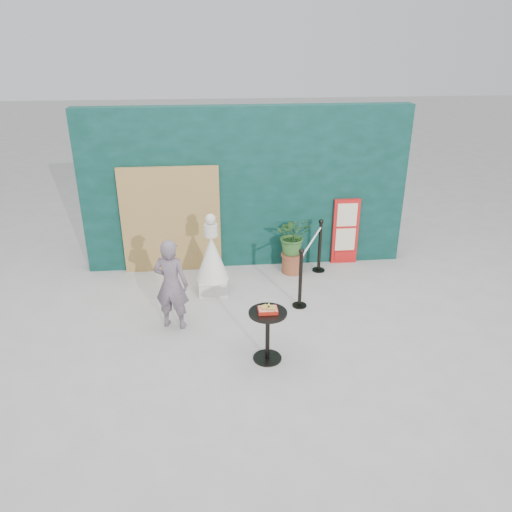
# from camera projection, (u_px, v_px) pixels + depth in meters

# --- Properties ---
(ground) EXTENTS (60.00, 60.00, 0.00)m
(ground) POSITION_uv_depth(u_px,v_px,m) (264.00, 356.00, 7.01)
(ground) COLOR #ADAAA5
(ground) RESTS_ON ground
(back_wall) EXTENTS (6.00, 0.30, 3.00)m
(back_wall) POSITION_uv_depth(u_px,v_px,m) (246.00, 189.00, 9.26)
(back_wall) COLOR #0A2E25
(back_wall) RESTS_ON ground
(bamboo_fence) EXTENTS (1.80, 0.08, 2.00)m
(bamboo_fence) POSITION_uv_depth(u_px,v_px,m) (171.00, 220.00, 9.15)
(bamboo_fence) COLOR tan
(bamboo_fence) RESTS_ON ground
(woman) EXTENTS (0.60, 0.48, 1.44)m
(woman) POSITION_uv_depth(u_px,v_px,m) (171.00, 284.00, 7.43)
(woman) COLOR slate
(woman) RESTS_ON ground
(menu_board) EXTENTS (0.50, 0.07, 1.30)m
(menu_board) POSITION_uv_depth(u_px,v_px,m) (345.00, 232.00, 9.59)
(menu_board) COLOR red
(menu_board) RESTS_ON ground
(statue) EXTENTS (0.56, 0.56, 1.44)m
(statue) POSITION_uv_depth(u_px,v_px,m) (212.00, 261.00, 8.49)
(statue) COLOR silver
(statue) RESTS_ON ground
(cafe_table) EXTENTS (0.52, 0.52, 0.75)m
(cafe_table) POSITION_uv_depth(u_px,v_px,m) (268.00, 328.00, 6.74)
(cafe_table) COLOR black
(cafe_table) RESTS_ON ground
(food_basket) EXTENTS (0.26, 0.19, 0.11)m
(food_basket) POSITION_uv_depth(u_px,v_px,m) (268.00, 309.00, 6.63)
(food_basket) COLOR red
(food_basket) RESTS_ON cafe_table
(planter) EXTENTS (0.65, 0.57, 1.11)m
(planter) POSITION_uv_depth(u_px,v_px,m) (293.00, 240.00, 9.20)
(planter) COLOR brown
(planter) RESTS_ON ground
(stanchion_barrier) EXTENTS (0.84, 1.54, 1.03)m
(stanchion_barrier) POSITION_uv_depth(u_px,v_px,m) (311.00, 262.00, 8.70)
(stanchion_barrier) COLOR black
(stanchion_barrier) RESTS_ON ground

